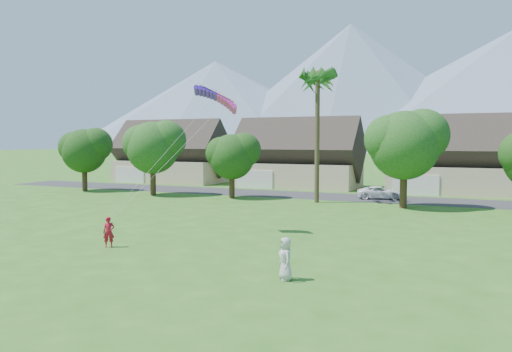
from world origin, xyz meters
The scene contains 10 objects.
ground centered at (0.00, 0.00, 0.00)m, with size 500.00×500.00×0.00m, color #2D6019.
street centered at (0.00, 34.00, 0.01)m, with size 90.00×7.00×0.01m, color #2D2D30.
kite_flyer centered at (-6.57, 4.79, 0.85)m, with size 0.62×0.41×1.70m, color #AD1327.
watcher centered at (4.63, 2.72, 0.91)m, with size 0.89×0.58×1.83m, color #B7B8B3.
parked_car centered at (2.94, 34.00, 0.63)m, with size 2.08×4.52×1.26m, color white.
mountain_ridge centered at (10.40, 260.00, 29.07)m, with size 540.00×240.00×70.00m.
houses_row centered at (0.49, 42.99, 3.44)m, with size 72.75×8.19×8.86m.
tree_row centered at (-1.14, 27.92, 4.89)m, with size 62.27×6.67×8.45m.
fan_palm centered at (-2.00, 28.50, 11.80)m, with size 3.00×3.00×13.80m.
parafoil_kite centered at (-3.17, 11.10, 8.64)m, with size 3.14×1.39×0.50m.
Camera 1 is at (11.98, -16.67, 5.91)m, focal length 35.00 mm.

